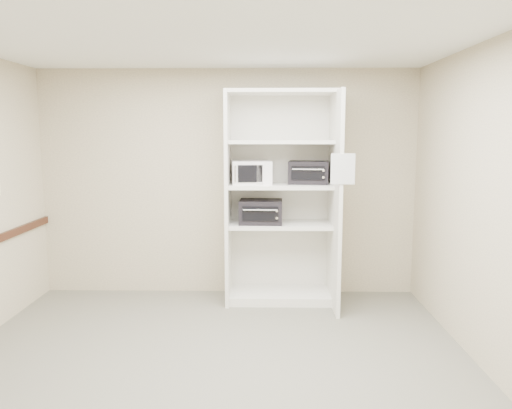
{
  "coord_description": "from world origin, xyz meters",
  "views": [
    {
      "loc": [
        0.43,
        -3.98,
        1.94
      ],
      "look_at": [
        0.35,
        1.27,
        1.19
      ],
      "focal_mm": 35.0,
      "sensor_mm": 36.0,
      "label": 1
    }
  ],
  "objects_px": {
    "shelving_unit": "(284,205)",
    "toaster_oven_upper": "(308,172)",
    "microwave": "(251,172)",
    "toaster_oven_lower": "(261,212)"
  },
  "relations": [
    {
      "from": "shelving_unit",
      "to": "toaster_oven_upper",
      "type": "xyz_separation_m",
      "value": [
        0.28,
        0.06,
        0.37
      ]
    },
    {
      "from": "microwave",
      "to": "toaster_oven_upper",
      "type": "distance_m",
      "value": 0.66
    },
    {
      "from": "shelving_unit",
      "to": "toaster_oven_upper",
      "type": "height_order",
      "value": "shelving_unit"
    },
    {
      "from": "microwave",
      "to": "toaster_oven_upper",
      "type": "xyz_separation_m",
      "value": [
        0.66,
        0.06,
        -0.0
      ]
    },
    {
      "from": "microwave",
      "to": "toaster_oven_upper",
      "type": "relative_size",
      "value": 0.98
    },
    {
      "from": "toaster_oven_upper",
      "to": "microwave",
      "type": "bearing_deg",
      "value": -167.92
    },
    {
      "from": "shelving_unit",
      "to": "toaster_oven_lower",
      "type": "bearing_deg",
      "value": -172.54
    },
    {
      "from": "toaster_oven_lower",
      "to": "toaster_oven_upper",
      "type": "bearing_deg",
      "value": 11.4
    },
    {
      "from": "shelving_unit",
      "to": "toaster_oven_lower",
      "type": "relative_size",
      "value": 4.99
    },
    {
      "from": "shelving_unit",
      "to": "toaster_oven_upper",
      "type": "bearing_deg",
      "value": 11.24
    }
  ]
}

